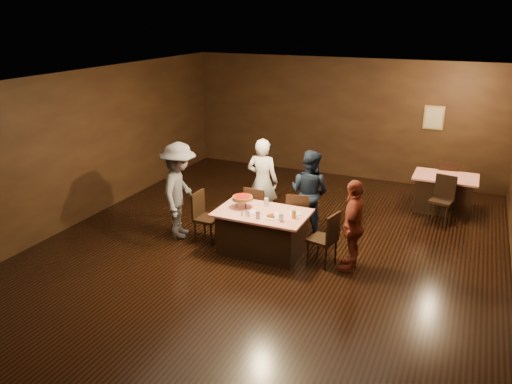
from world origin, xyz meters
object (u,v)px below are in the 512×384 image
(chair_back_far, at_px, (446,181))
(diner_grey_knit, at_px, (179,191))
(chair_back_near, at_px, (441,200))
(glass_back, at_px, (266,202))
(glass_front_right, at_px, (281,217))
(back_table, at_px, (444,193))
(chair_far_left, at_px, (258,209))
(chair_end_right, at_px, (322,238))
(glass_front_left, at_px, (258,215))
(main_table, at_px, (262,232))
(chair_far_right, at_px, (298,216))
(glass_amber, at_px, (294,214))
(diner_navy_hoodie, at_px, (309,192))
(plate_empty, at_px, (295,213))
(diner_white_jacket, at_px, (262,181))
(pizza_stand, at_px, (243,198))
(diner_red_shirt, at_px, (353,226))
(chair_end_left, at_px, (207,217))

(chair_back_far, distance_m, diner_grey_knit, 6.01)
(chair_back_near, bearing_deg, glass_back, -128.00)
(chair_back_near, relative_size, glass_front_right, 6.79)
(back_table, distance_m, chair_far_left, 4.15)
(chair_end_right, distance_m, glass_front_left, 1.15)
(main_table, xyz_separation_m, chair_far_right, (0.40, 0.75, 0.09))
(chair_far_right, relative_size, glass_amber, 6.79)
(diner_navy_hoodie, bearing_deg, chair_back_far, -114.87)
(chair_end_right, bearing_deg, plate_empty, -92.37)
(diner_grey_knit, bearing_deg, glass_back, -96.99)
(back_table, relative_size, glass_back, 9.29)
(diner_white_jacket, xyz_separation_m, plate_empty, (1.08, -1.08, -0.10))
(chair_back_far, height_order, pizza_stand, pizza_stand)
(diner_white_jacket, relative_size, glass_front_left, 12.47)
(chair_back_near, distance_m, pizza_stand, 4.17)
(plate_empty, height_order, glass_amber, glass_amber)
(chair_end_right, bearing_deg, diner_navy_hoodie, -138.65)
(chair_end_right, bearing_deg, diner_white_jacket, -114.30)
(main_table, relative_size, back_table, 1.23)
(main_table, relative_size, pizza_stand, 4.21)
(chair_far_right, xyz_separation_m, glass_amber, (0.20, -0.80, 0.37))
(chair_far_left, height_order, glass_back, chair_far_left)
(plate_empty, distance_m, glass_front_right, 0.42)
(pizza_stand, bearing_deg, diner_white_jacket, 96.12)
(diner_white_jacket, xyz_separation_m, diner_red_shirt, (2.12, -1.20, -0.09))
(back_table, relative_size, chair_end_left, 1.37)
(chair_back_near, height_order, diner_white_jacket, diner_white_jacket)
(chair_far_right, bearing_deg, chair_back_near, -154.04)
(diner_white_jacket, relative_size, plate_empty, 6.98)
(plate_empty, bearing_deg, back_table, 55.94)
(chair_far_right, height_order, diner_red_shirt, diner_red_shirt)
(chair_back_far, relative_size, diner_navy_hoodie, 0.57)
(chair_end_left, height_order, chair_back_near, same)
(chair_end_left, distance_m, glass_back, 1.15)
(diner_white_jacket, bearing_deg, plate_empty, 132.79)
(chair_end_left, bearing_deg, glass_back, -72.61)
(glass_back, bearing_deg, glass_front_right, -47.73)
(chair_end_right, distance_m, chair_back_far, 4.36)
(chair_end_left, bearing_deg, diner_red_shirt, -87.85)
(chair_end_right, height_order, plate_empty, chair_end_right)
(diner_navy_hoodie, height_order, diner_red_shirt, diner_navy_hoodie)
(chair_far_right, height_order, glass_back, chair_far_right)
(chair_back_near, relative_size, glass_back, 6.79)
(chair_back_near, xyz_separation_m, diner_red_shirt, (-1.17, -2.69, 0.31))
(diner_grey_knit, height_order, glass_front_left, diner_grey_knit)
(chair_end_right, distance_m, diner_grey_knit, 2.82)
(main_table, distance_m, chair_back_near, 3.88)
(diner_white_jacket, xyz_separation_m, glass_front_left, (0.58, -1.53, -0.03))
(diner_red_shirt, bearing_deg, chair_far_left, -113.18)
(glass_front_right, relative_size, glass_back, 1.00)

